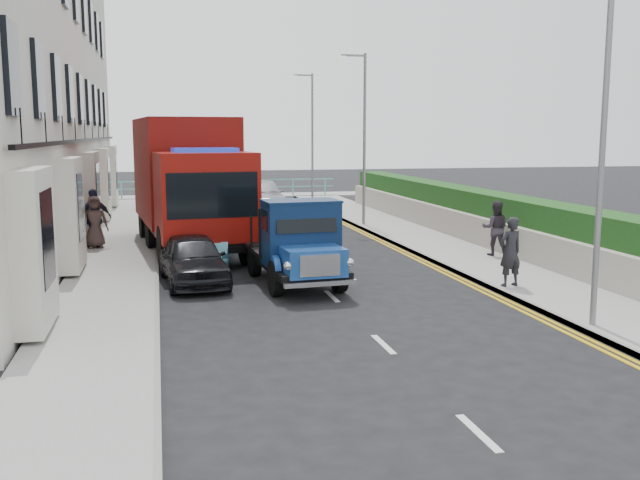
{
  "coord_description": "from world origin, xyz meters",
  "views": [
    {
      "loc": [
        -3.94,
        -14.06,
        3.84
      ],
      "look_at": [
        -0.33,
        1.78,
        1.4
      ],
      "focal_mm": 40.0,
      "sensor_mm": 36.0,
      "label": 1
    }
  ],
  "objects_px": {
    "lamp_near": "(598,125)",
    "bedford_lorry": "(299,248)",
    "red_lorry": "(188,180)",
    "parked_car_front": "(193,259)",
    "pedestrian_east_near": "(510,252)",
    "lamp_far": "(310,130)",
    "lamp_mid": "(362,129)"
  },
  "relations": [
    {
      "from": "bedford_lorry",
      "to": "pedestrian_east_near",
      "type": "xyz_separation_m",
      "value": [
        4.95,
        -1.52,
        -0.03
      ]
    },
    {
      "from": "bedford_lorry",
      "to": "pedestrian_east_near",
      "type": "relative_size",
      "value": 2.76
    },
    {
      "from": "lamp_far",
      "to": "red_lorry",
      "type": "relative_size",
      "value": 0.82
    },
    {
      "from": "lamp_near",
      "to": "lamp_far",
      "type": "xyz_separation_m",
      "value": [
        0.0,
        26.0,
        0.0
      ]
    },
    {
      "from": "lamp_far",
      "to": "pedestrian_east_near",
      "type": "xyz_separation_m",
      "value": [
        0.22,
        -22.38,
        -3.02
      ]
    },
    {
      "from": "lamp_near",
      "to": "parked_car_front",
      "type": "distance_m",
      "value": 10.15
    },
    {
      "from": "lamp_mid",
      "to": "pedestrian_east_near",
      "type": "relative_size",
      "value": 4.09
    },
    {
      "from": "bedford_lorry",
      "to": "parked_car_front",
      "type": "height_order",
      "value": "bedford_lorry"
    },
    {
      "from": "red_lorry",
      "to": "pedestrian_east_near",
      "type": "distance_m",
      "value": 11.09
    },
    {
      "from": "lamp_far",
      "to": "parked_car_front",
      "type": "xyz_separation_m",
      "value": [
        -7.3,
        -19.79,
        -3.36
      ]
    },
    {
      "from": "red_lorry",
      "to": "pedestrian_east_near",
      "type": "xyz_separation_m",
      "value": [
        7.37,
        -8.19,
        -1.33
      ]
    },
    {
      "from": "bedford_lorry",
      "to": "lamp_mid",
      "type": "bearing_deg",
      "value": 62.46
    },
    {
      "from": "lamp_near",
      "to": "lamp_far",
      "type": "height_order",
      "value": "same"
    },
    {
      "from": "parked_car_front",
      "to": "pedestrian_east_near",
      "type": "distance_m",
      "value": 7.96
    },
    {
      "from": "parked_car_front",
      "to": "pedestrian_east_near",
      "type": "bearing_deg",
      "value": -23.86
    },
    {
      "from": "red_lorry",
      "to": "pedestrian_east_near",
      "type": "relative_size",
      "value": 4.98
    },
    {
      "from": "parked_car_front",
      "to": "pedestrian_east_near",
      "type": "height_order",
      "value": "pedestrian_east_near"
    },
    {
      "from": "bedford_lorry",
      "to": "parked_car_front",
      "type": "bearing_deg",
      "value": 153.36
    },
    {
      "from": "bedford_lorry",
      "to": "pedestrian_east_near",
      "type": "height_order",
      "value": "bedford_lorry"
    },
    {
      "from": "red_lorry",
      "to": "parked_car_front",
      "type": "relative_size",
      "value": 2.26
    },
    {
      "from": "lamp_far",
      "to": "bedford_lorry",
      "type": "xyz_separation_m",
      "value": [
        -4.73,
        -20.86,
        -2.99
      ]
    },
    {
      "from": "pedestrian_east_near",
      "to": "parked_car_front",
      "type": "bearing_deg",
      "value": -30.22
    },
    {
      "from": "lamp_near",
      "to": "bedford_lorry",
      "type": "xyz_separation_m",
      "value": [
        -4.73,
        5.14,
        -2.99
      ]
    },
    {
      "from": "red_lorry",
      "to": "parked_car_front",
      "type": "xyz_separation_m",
      "value": [
        -0.15,
        -5.6,
        -1.66
      ]
    },
    {
      "from": "lamp_mid",
      "to": "bedford_lorry",
      "type": "height_order",
      "value": "lamp_mid"
    },
    {
      "from": "lamp_far",
      "to": "pedestrian_east_near",
      "type": "bearing_deg",
      "value": -89.43
    },
    {
      "from": "bedford_lorry",
      "to": "parked_car_front",
      "type": "distance_m",
      "value": 2.8
    },
    {
      "from": "lamp_mid",
      "to": "red_lorry",
      "type": "xyz_separation_m",
      "value": [
        -7.14,
        -4.19,
        -1.69
      ]
    },
    {
      "from": "lamp_mid",
      "to": "red_lorry",
      "type": "height_order",
      "value": "lamp_mid"
    },
    {
      "from": "lamp_mid",
      "to": "lamp_far",
      "type": "bearing_deg",
      "value": 90.0
    },
    {
      "from": "parked_car_front",
      "to": "bedford_lorry",
      "type": "bearing_deg",
      "value": -27.47
    },
    {
      "from": "lamp_mid",
      "to": "parked_car_front",
      "type": "xyz_separation_m",
      "value": [
        -7.3,
        -9.79,
        -3.36
      ]
    }
  ]
}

